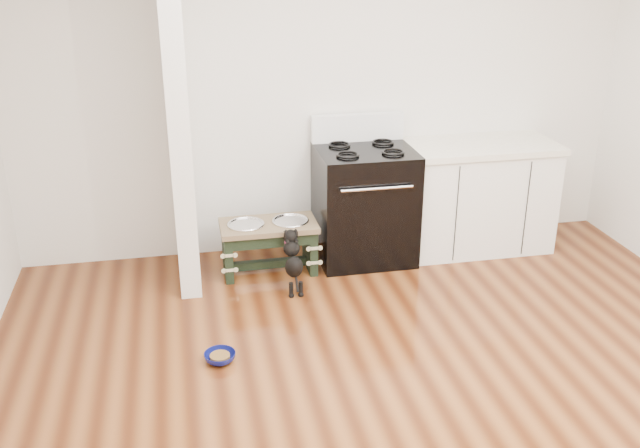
# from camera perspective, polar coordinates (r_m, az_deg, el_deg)

# --- Properties ---
(ground) EXTENTS (5.00, 5.00, 0.00)m
(ground) POSITION_cam_1_polar(r_m,az_deg,el_deg) (4.12, 7.90, -15.43)
(ground) COLOR #441D0C
(ground) RESTS_ON ground
(room_shell) EXTENTS (5.00, 5.00, 5.00)m
(room_shell) POSITION_cam_1_polar(r_m,az_deg,el_deg) (3.38, 9.36, 6.78)
(room_shell) COLOR silver
(room_shell) RESTS_ON ground
(partition_wall) EXTENTS (0.15, 0.80, 2.70)m
(partition_wall) POSITION_cam_1_polar(r_m,az_deg,el_deg) (5.27, -11.37, 9.26)
(partition_wall) COLOR silver
(partition_wall) RESTS_ON ground
(oven_range) EXTENTS (0.76, 0.69, 1.14)m
(oven_range) POSITION_cam_1_polar(r_m,az_deg,el_deg) (5.77, 3.57, 1.73)
(oven_range) COLOR black
(oven_range) RESTS_ON ground
(cabinet_run) EXTENTS (1.24, 0.64, 0.91)m
(cabinet_run) POSITION_cam_1_polar(r_m,az_deg,el_deg) (6.11, 12.44, 2.19)
(cabinet_run) COLOR white
(cabinet_run) RESTS_ON ground
(dog_feeder) EXTENTS (0.75, 0.40, 0.43)m
(dog_feeder) POSITION_cam_1_polar(r_m,az_deg,el_deg) (5.58, -4.11, -1.07)
(dog_feeder) COLOR black
(dog_feeder) RESTS_ON ground
(puppy) EXTENTS (0.13, 0.38, 0.46)m
(puppy) POSITION_cam_1_polar(r_m,az_deg,el_deg) (5.30, -2.17, -2.84)
(puppy) COLOR black
(puppy) RESTS_ON ground
(floor_bowl) EXTENTS (0.26, 0.26, 0.06)m
(floor_bowl) POSITION_cam_1_polar(r_m,az_deg,el_deg) (4.60, -8.01, -10.51)
(floor_bowl) COLOR #0C115A
(floor_bowl) RESTS_ON ground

